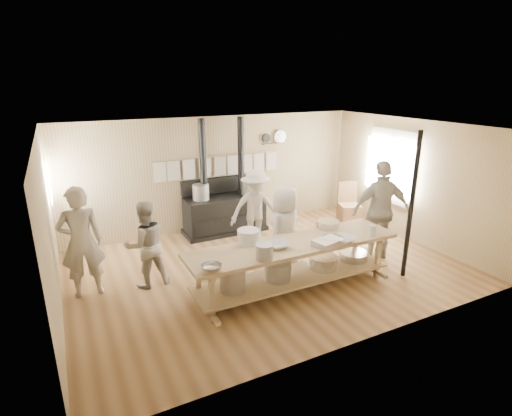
# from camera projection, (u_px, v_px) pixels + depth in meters

# --- Properties ---
(ground) EXTENTS (7.00, 7.00, 0.00)m
(ground) POSITION_uv_depth(u_px,v_px,m) (268.00, 268.00, 7.49)
(ground) COLOR brown
(ground) RESTS_ON ground
(room_shell) EXTENTS (7.00, 7.00, 7.00)m
(room_shell) POSITION_uv_depth(u_px,v_px,m) (268.00, 184.00, 6.99)
(room_shell) COLOR tan
(room_shell) RESTS_ON ground
(window_right) EXTENTS (0.09, 1.50, 1.65)m
(window_right) POSITION_uv_depth(u_px,v_px,m) (391.00, 166.00, 9.02)
(window_right) COLOR beige
(window_right) RESTS_ON ground
(left_opening) EXTENTS (0.00, 0.90, 0.90)m
(left_opening) POSITION_uv_depth(u_px,v_px,m) (49.00, 182.00, 7.24)
(left_opening) COLOR white
(left_opening) RESTS_ON ground
(stove) EXTENTS (1.90, 0.75, 2.60)m
(stove) POSITION_uv_depth(u_px,v_px,m) (224.00, 210.00, 9.13)
(stove) COLOR black
(stove) RESTS_ON ground
(towel_rail) EXTENTS (3.00, 0.04, 0.47)m
(towel_rail) POSITION_uv_depth(u_px,v_px,m) (219.00, 164.00, 9.06)
(towel_rail) COLOR tan
(towel_rail) RESTS_ON ground
(back_wall_shelf) EXTENTS (0.63, 0.14, 0.32)m
(back_wall_shelf) POSITION_uv_depth(u_px,v_px,m) (274.00, 139.00, 9.57)
(back_wall_shelf) COLOR tan
(back_wall_shelf) RESTS_ON ground
(prep_table) EXTENTS (3.60, 0.90, 0.85)m
(prep_table) POSITION_uv_depth(u_px,v_px,m) (293.00, 261.00, 6.56)
(prep_table) COLOR tan
(prep_table) RESTS_ON ground
(support_post) EXTENTS (0.08, 0.08, 2.60)m
(support_post) POSITION_uv_depth(u_px,v_px,m) (411.00, 207.00, 6.81)
(support_post) COLOR black
(support_post) RESTS_ON ground
(cook_far_left) EXTENTS (0.68, 0.45, 1.84)m
(cook_far_left) POSITION_uv_depth(u_px,v_px,m) (81.00, 242.00, 6.31)
(cook_far_left) COLOR #AAA396
(cook_far_left) RESTS_ON ground
(cook_left) EXTENTS (0.78, 0.64, 1.50)m
(cook_left) POSITION_uv_depth(u_px,v_px,m) (145.00, 245.00, 6.66)
(cook_left) COLOR #AAA396
(cook_left) RESTS_ON ground
(cook_center) EXTENTS (0.94, 0.81, 1.62)m
(cook_center) POSITION_uv_depth(u_px,v_px,m) (285.00, 231.00, 7.08)
(cook_center) COLOR #AAA396
(cook_center) RESTS_ON ground
(cook_right) EXTENTS (1.23, 0.79, 1.94)m
(cook_right) POSITION_uv_depth(u_px,v_px,m) (381.00, 210.00, 7.68)
(cook_right) COLOR #AAA396
(cook_right) RESTS_ON ground
(cook_by_window) EXTENTS (1.16, 0.79, 1.66)m
(cook_by_window) POSITION_uv_depth(u_px,v_px,m) (255.00, 209.00, 8.24)
(cook_by_window) COLOR #AAA396
(cook_by_window) RESTS_ON ground
(chair) EXTENTS (0.60, 0.60, 1.02)m
(chair) POSITION_uv_depth(u_px,v_px,m) (349.00, 213.00, 9.65)
(chair) COLOR brown
(chair) RESTS_ON ground
(bowl_white_a) EXTENTS (0.36, 0.36, 0.09)m
(bowl_white_a) POSITION_uv_depth(u_px,v_px,m) (278.00, 245.00, 6.27)
(bowl_white_a) COLOR white
(bowl_white_a) RESTS_ON prep_table
(bowl_steel_a) EXTENTS (0.40, 0.40, 0.09)m
(bowl_steel_a) POSITION_uv_depth(u_px,v_px,m) (211.00, 268.00, 5.51)
(bowl_steel_a) COLOR silver
(bowl_steel_a) RESTS_ON prep_table
(bowl_white_b) EXTENTS (0.45, 0.45, 0.09)m
(bowl_white_b) POSITION_uv_depth(u_px,v_px,m) (343.00, 240.00, 6.48)
(bowl_white_b) COLOR white
(bowl_white_b) RESTS_ON prep_table
(bowl_steel_b) EXTENTS (0.34, 0.34, 0.11)m
(bowl_steel_b) POSITION_uv_depth(u_px,v_px,m) (333.00, 240.00, 6.44)
(bowl_steel_b) COLOR silver
(bowl_steel_b) RESTS_ON prep_table
(roasting_pan) EXTENTS (0.52, 0.40, 0.10)m
(roasting_pan) POSITION_uv_depth(u_px,v_px,m) (328.00, 243.00, 6.35)
(roasting_pan) COLOR #B2B2B7
(roasting_pan) RESTS_ON prep_table
(mixing_bowl_large) EXTENTS (0.41, 0.41, 0.13)m
(mixing_bowl_large) POSITION_uv_depth(u_px,v_px,m) (328.00, 224.00, 7.11)
(mixing_bowl_large) COLOR silver
(mixing_bowl_large) RESTS_ON prep_table
(bucket_galv) EXTENTS (0.28, 0.28, 0.24)m
(bucket_galv) POSITION_uv_depth(u_px,v_px,m) (264.00, 252.00, 5.84)
(bucket_galv) COLOR gray
(bucket_galv) RESTS_ON prep_table
(deep_bowl_enamel) EXTENTS (0.44, 0.44, 0.23)m
(deep_bowl_enamel) POSITION_uv_depth(u_px,v_px,m) (248.00, 236.00, 6.43)
(deep_bowl_enamel) COLOR white
(deep_bowl_enamel) RESTS_ON prep_table
(pitcher) EXTENTS (0.14, 0.14, 0.20)m
(pitcher) POSITION_uv_depth(u_px,v_px,m) (372.00, 231.00, 6.72)
(pitcher) COLOR white
(pitcher) RESTS_ON prep_table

